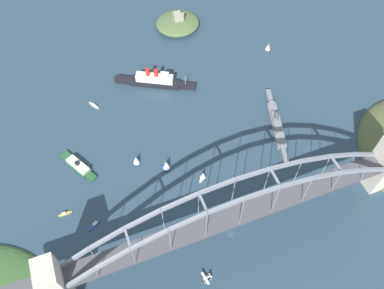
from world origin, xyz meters
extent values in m
plane|color=#283D4C|center=(0.00, 0.00, 0.00)|extent=(1400.00, 1400.00, 0.00)
cube|color=beige|center=(-122.32, 0.00, 27.98)|extent=(12.92, 18.66, 55.97)
cube|color=beige|center=(122.32, 0.00, 27.98)|extent=(12.92, 18.66, 55.97)
cube|color=#47474C|center=(0.00, 0.00, 33.45)|extent=(231.72, 14.95, 2.40)
cube|color=gray|center=(-107.18, -6.73, 40.48)|extent=(25.45, 1.80, 16.82)
cube|color=gray|center=(-83.36, -6.73, 52.98)|extent=(25.15, 1.80, 13.85)
cube|color=gray|center=(-59.54, -6.73, 62.36)|extent=(24.82, 1.80, 10.85)
cube|color=gray|center=(-35.73, -6.73, 68.61)|extent=(24.44, 1.80, 7.83)
cube|color=gray|center=(-11.91, -6.73, 71.73)|extent=(24.03, 1.80, 4.76)
cube|color=gray|center=(11.91, -6.73, 71.73)|extent=(24.03, 1.80, 4.76)
cube|color=gray|center=(35.73, -6.73, 68.61)|extent=(24.44, 1.80, 7.83)
cube|color=gray|center=(59.54, -6.73, 62.36)|extent=(24.82, 1.80, 10.85)
cube|color=gray|center=(83.36, -6.73, 52.98)|extent=(25.15, 1.80, 13.85)
cube|color=gray|center=(107.18, -6.73, 40.48)|extent=(25.45, 1.80, 16.82)
cube|color=gray|center=(-107.18, 6.73, 40.48)|extent=(25.45, 1.80, 16.82)
cube|color=gray|center=(-83.36, 6.73, 52.98)|extent=(25.15, 1.80, 13.85)
cube|color=gray|center=(-59.54, 6.73, 62.36)|extent=(24.82, 1.80, 10.85)
cube|color=gray|center=(-35.73, 6.73, 68.61)|extent=(24.44, 1.80, 7.83)
cube|color=gray|center=(-11.91, 6.73, 71.73)|extent=(24.03, 1.80, 4.76)
cube|color=gray|center=(11.91, 6.73, 71.73)|extent=(24.03, 1.80, 4.76)
cube|color=gray|center=(35.73, 6.73, 68.61)|extent=(24.44, 1.80, 7.83)
cube|color=gray|center=(59.54, 6.73, 62.36)|extent=(24.82, 1.80, 10.85)
cube|color=gray|center=(83.36, 6.73, 52.98)|extent=(25.15, 1.80, 13.85)
cube|color=gray|center=(107.18, 6.73, 40.48)|extent=(25.45, 1.80, 16.82)
cube|color=gray|center=(-119.09, 0.00, 33.45)|extent=(1.40, 13.45, 1.40)
cube|color=gray|center=(-71.45, 0.00, 58.45)|extent=(1.40, 13.45, 1.40)
cube|color=gray|center=(-23.82, 0.00, 70.95)|extent=(1.40, 13.45, 1.40)
cube|color=gray|center=(23.82, 0.00, 70.95)|extent=(1.40, 13.45, 1.40)
cube|color=gray|center=(71.45, 0.00, 58.45)|extent=(1.40, 13.45, 1.40)
cube|color=gray|center=(119.09, 0.00, 33.45)|extent=(1.40, 13.45, 1.40)
cylinder|color=gray|center=(-95.27, -6.73, 41.08)|extent=(0.56, 0.56, 12.86)
cylinder|color=gray|center=(-95.27, 6.73, 41.08)|extent=(0.56, 0.56, 12.86)
cylinder|color=gray|center=(-71.45, -6.73, 46.55)|extent=(0.56, 0.56, 23.80)
cylinder|color=gray|center=(-71.45, 6.73, 46.55)|extent=(0.56, 0.56, 23.80)
cylinder|color=gray|center=(-47.64, -6.73, 50.45)|extent=(0.56, 0.56, 31.62)
cylinder|color=gray|center=(-47.64, 6.73, 50.45)|extent=(0.56, 0.56, 31.62)
cylinder|color=gray|center=(-23.82, -6.73, 52.80)|extent=(0.56, 0.56, 36.31)
cylinder|color=gray|center=(-23.82, 6.73, 52.80)|extent=(0.56, 0.56, 36.31)
cylinder|color=gray|center=(0.00, -6.73, 53.58)|extent=(0.56, 0.56, 37.87)
cylinder|color=gray|center=(0.00, 6.73, 53.58)|extent=(0.56, 0.56, 37.87)
cylinder|color=gray|center=(23.82, -6.73, 52.80)|extent=(0.56, 0.56, 36.31)
cylinder|color=gray|center=(23.82, 6.73, 52.80)|extent=(0.56, 0.56, 36.31)
cylinder|color=gray|center=(47.64, -6.73, 50.45)|extent=(0.56, 0.56, 31.62)
cylinder|color=gray|center=(47.64, 6.73, 50.45)|extent=(0.56, 0.56, 31.62)
cylinder|color=gray|center=(71.45, -6.73, 46.55)|extent=(0.56, 0.56, 23.80)
cylinder|color=gray|center=(71.45, 6.73, 46.55)|extent=(0.56, 0.56, 23.80)
cylinder|color=gray|center=(95.27, -6.73, 41.08)|extent=(0.56, 0.56, 12.86)
cylinder|color=gray|center=(95.27, 6.73, 41.08)|extent=(0.56, 0.56, 12.86)
cube|color=black|center=(-6.32, 161.64, 2.99)|extent=(44.90, 29.71, 5.99)
cube|color=black|center=(20.87, 146.90, 2.99)|extent=(15.86, 11.55, 5.99)
cube|color=black|center=(-33.50, 176.39, 2.99)|extent=(16.31, 12.38, 5.99)
cube|color=white|center=(-6.32, 161.64, 9.60)|extent=(34.09, 23.04, 7.23)
cube|color=white|center=(2.09, 157.08, 14.82)|extent=(9.82, 9.34, 3.20)
cylinder|color=red|center=(-4.79, 160.81, 16.74)|extent=(3.89, 3.89, 7.04)
cylinder|color=red|center=(-11.67, 164.55, 16.74)|extent=(3.89, 3.89, 7.04)
cylinder|color=tan|center=(19.17, 147.82, 10.99)|extent=(0.50, 0.50, 10.00)
cube|color=slate|center=(78.21, 76.91, 2.17)|extent=(20.98, 48.52, 4.33)
cube|color=slate|center=(69.40, 46.04, 2.17)|extent=(7.90, 16.43, 4.33)
cube|color=slate|center=(87.02, 107.77, 2.17)|extent=(8.60, 16.63, 4.33)
cube|color=slate|center=(78.21, 76.91, 5.73)|extent=(12.82, 24.92, 2.79)
cylinder|color=slate|center=(72.16, 55.69, 5.43)|extent=(5.65, 5.65, 2.20)
cylinder|color=slate|center=(84.27, 98.13, 5.43)|extent=(5.65, 5.65, 2.20)
cylinder|color=slate|center=(78.21, 76.91, 12.12)|extent=(0.60, 0.60, 10.00)
cylinder|color=#4C4C51|center=(79.53, 81.54, 9.32)|extent=(4.44, 4.44, 4.40)
cube|color=#23512D|center=(-93.54, 97.91, 1.23)|extent=(18.97, 24.53, 2.47)
cube|color=#23512D|center=(-86.00, 84.41, 1.23)|extent=(9.13, 9.75, 2.47)
cube|color=#23512D|center=(-101.08, 111.41, 1.23)|extent=(10.21, 10.34, 2.47)
cube|color=beige|center=(-93.54, 97.91, 3.72)|extent=(16.88, 22.20, 2.51)
cylinder|color=black|center=(-93.54, 97.91, 6.18)|extent=(3.51, 3.51, 2.40)
ellipsoid|color=#4C6038|center=(41.98, 232.69, 4.74)|extent=(45.64, 43.10, 9.49)
cube|color=#9E937F|center=(41.98, 232.69, 12.49)|extent=(8.00, 8.00, 9.80)
cylinder|color=gray|center=(46.48, 229.19, 12.98)|extent=(3.60, 3.60, 10.78)
cylinder|color=#B7B7B2|center=(-29.02, -25.99, 0.45)|extent=(5.27, 1.73, 0.90)
cylinder|color=#B7B7B2|center=(-29.63, -22.31, 0.45)|extent=(5.27, 1.73, 0.90)
cylinder|color=black|center=(-29.02, -25.99, 1.41)|extent=(0.14, 0.14, 1.03)
cylinder|color=black|center=(-29.63, -22.31, 1.41)|extent=(0.14, 0.14, 1.03)
ellipsoid|color=silver|center=(-29.32, -24.15, 2.61)|extent=(7.21, 2.50, 1.37)
cylinder|color=black|center=(-32.47, -24.67, 2.61)|extent=(1.00, 1.42, 1.31)
cube|color=silver|center=(-30.20, -24.30, 3.20)|extent=(3.22, 9.68, 0.20)
cube|color=silver|center=(-26.25, -23.65, 2.75)|extent=(1.67, 3.75, 0.12)
cube|color=black|center=(-26.25, -23.65, 4.05)|extent=(1.10, 0.30, 1.50)
cube|color=silver|center=(-66.72, 157.52, 0.58)|extent=(5.43, 7.16, 1.16)
cube|color=silver|center=(-68.98, 161.53, 0.58)|extent=(2.25, 2.64, 1.16)
cube|color=silver|center=(-64.46, 153.52, 0.58)|extent=(2.48, 2.76, 1.16)
cube|color=beige|center=(-66.30, 156.77, 1.76)|extent=(3.33, 3.93, 1.20)
cube|color=silver|center=(-2.37, 51.20, 0.43)|extent=(5.37, 5.08, 0.85)
cube|color=silver|center=(-4.98, 48.93, 0.43)|extent=(1.96, 1.89, 0.85)
cube|color=silver|center=(0.24, 53.47, 0.43)|extent=(2.09, 2.04, 0.85)
cylinder|color=tan|center=(-2.70, 50.91, 4.85)|extent=(0.16, 0.16, 8.00)
cone|color=silver|center=(-1.55, 51.91, 4.45)|extent=(6.71, 6.71, 6.40)
cube|color=brown|center=(115.48, 167.36, 0.35)|extent=(3.96, 6.19, 0.71)
cube|color=brown|center=(116.35, 171.07, 0.35)|extent=(1.63, 2.14, 0.71)
cube|color=brown|center=(114.60, 163.65, 0.35)|extent=(1.87, 2.19, 0.71)
cylinder|color=tan|center=(115.59, 167.82, 4.95)|extent=(0.16, 0.16, 8.49)
cone|color=white|center=(115.20, 166.20, 4.53)|extent=(6.30, 6.30, 6.79)
cube|color=#234C8C|center=(-27.16, 71.36, 0.47)|extent=(6.60, 5.73, 0.93)
cube|color=#234C8C|center=(-30.62, 73.89, 0.47)|extent=(2.36, 2.14, 0.93)
cube|color=#234C8C|center=(-23.70, 68.82, 0.47)|extent=(2.49, 2.31, 0.93)
cylinder|color=tan|center=(-27.59, 71.67, 6.64)|extent=(0.16, 0.16, 11.42)
cone|color=white|center=(-26.08, 70.56, 6.07)|extent=(8.24, 8.24, 9.13)
cube|color=gold|center=(-112.04, 60.12, 0.54)|extent=(6.17, 2.06, 1.08)
cube|color=gold|center=(-107.93, 60.15, 0.54)|extent=(2.06, 1.12, 1.08)
cube|color=gold|center=(-116.14, 60.08, 0.54)|extent=(2.06, 1.34, 1.08)
cube|color=beige|center=(-112.81, 60.11, 1.78)|extent=(3.09, 1.63, 1.40)
cube|color=#234C8C|center=(-48.11, 85.52, 0.35)|extent=(4.19, 6.39, 0.71)
cube|color=#234C8C|center=(-49.44, 89.26, 0.35)|extent=(1.65, 2.22, 0.71)
cube|color=#234C8C|center=(-46.78, 81.78, 0.35)|extent=(1.85, 2.29, 0.71)
cylinder|color=tan|center=(-48.28, 85.99, 5.73)|extent=(0.16, 0.16, 10.05)
cone|color=white|center=(-47.69, 84.35, 5.23)|extent=(6.98, 6.98, 8.04)
cube|color=#234C8C|center=(-93.22, 43.29, 0.42)|extent=(7.77, 5.98, 0.85)
cube|color=#234C8C|center=(-97.54, 40.77, 0.42)|extent=(2.87, 2.47, 0.85)
cube|color=#234C8C|center=(-88.90, 45.80, 0.42)|extent=(3.01, 2.72, 0.85)
cube|color=beige|center=(-92.41, 43.76, 1.47)|extent=(4.27, 3.65, 1.25)
camera|label=1|loc=(-66.79, -93.98, 285.98)|focal=37.63mm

